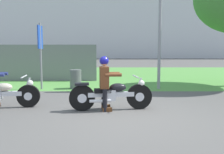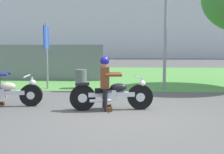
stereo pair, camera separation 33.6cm
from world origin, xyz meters
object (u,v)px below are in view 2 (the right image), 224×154
object	(u,v)px
rider_lead	(105,79)
streetlight_pole	(169,6)
motorcycle_lead	(112,95)
motorcycle_follow	(1,93)
trash_can	(81,79)
sign_banner	(46,46)

from	to	relation	value
rider_lead	streetlight_pole	xyz separation A→B (m)	(2.18, 3.48, 2.40)
motorcycle_lead	motorcycle_follow	world-z (taller)	motorcycle_lead
trash_can	sign_banner	distance (m)	1.90
motorcycle_follow	streetlight_pole	bearing A→B (deg)	25.29
streetlight_pole	trash_can	xyz separation A→B (m)	(-3.47, 0.07, -2.84)
motorcycle_lead	sign_banner	bearing A→B (deg)	122.33
streetlight_pole	sign_banner	world-z (taller)	streetlight_pole
motorcycle_lead	streetlight_pole	xyz separation A→B (m)	(2.02, 3.46, 2.82)
rider_lead	streetlight_pole	size ratio (longest dim) A/B	0.28
motorcycle_lead	rider_lead	xyz separation A→B (m)	(-0.17, -0.02, 0.42)
motorcycle_lead	motorcycle_follow	bearing A→B (deg)	168.96
motorcycle_follow	trash_can	world-z (taller)	motorcycle_follow
rider_lead	sign_banner	distance (m)	4.38
motorcycle_lead	motorcycle_follow	size ratio (longest dim) A/B	0.97
rider_lead	sign_banner	xyz separation A→B (m)	(-2.62, 3.39, 0.90)
rider_lead	trash_can	xyz separation A→B (m)	(-1.28, 3.55, -0.44)
streetlight_pole	motorcycle_follow	bearing A→B (deg)	-147.48
motorcycle_follow	sign_banner	world-z (taller)	sign_banner
rider_lead	sign_banner	world-z (taller)	sign_banner
streetlight_pole	sign_banner	distance (m)	5.03
motorcycle_lead	motorcycle_follow	distance (m)	3.09
streetlight_pole	trash_can	world-z (taller)	streetlight_pole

